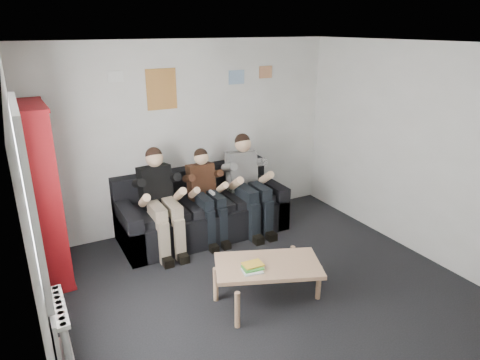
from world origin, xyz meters
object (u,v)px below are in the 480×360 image
object	(u,v)px
bookshelf	(44,195)
person_right	(249,184)
person_left	(161,202)
person_middle	(207,195)
sofa	(202,212)
coffee_table	(268,268)

from	to	relation	value
bookshelf	person_right	world-z (taller)	bookshelf
person_left	person_middle	bearing A→B (deg)	-4.43
sofa	person_middle	size ratio (longest dim) A/B	1.83
sofa	person_middle	bearing A→B (deg)	-90.00
person_left	person_right	distance (m)	1.31
bookshelf	coffee_table	bearing A→B (deg)	-41.39
person_right	sofa	bearing A→B (deg)	168.05
coffee_table	person_middle	bearing A→B (deg)	89.21
bookshelf	person_middle	size ratio (longest dim) A/B	1.63
coffee_table	person_middle	size ratio (longest dim) A/B	0.88
coffee_table	person_left	world-z (taller)	person_left
coffee_table	person_left	bearing A→B (deg)	111.20
bookshelf	person_left	size ratio (longest dim) A/B	1.51
coffee_table	person_middle	world-z (taller)	person_middle
person_left	person_right	size ratio (longest dim) A/B	0.98
coffee_table	person_right	xyz separation A→B (m)	(0.68, 1.63, 0.31)
person_middle	person_right	xyz separation A→B (m)	(0.66, -0.01, 0.05)
person_left	person_middle	xyz separation A→B (m)	(0.66, 0.01, -0.04)
coffee_table	person_right	size ratio (longest dim) A/B	0.80
bookshelf	person_left	xyz separation A→B (m)	(1.36, -0.01, -0.35)
sofa	person_left	world-z (taller)	person_left
person_left	bookshelf	bearing A→B (deg)	174.46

